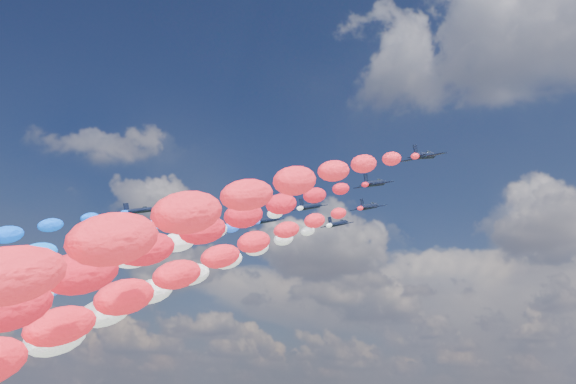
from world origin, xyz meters
The scene contains 14 objects.
jet_0 centered at (-31.91, -7.60, 109.09)m, with size 7.86×10.54×2.32m, color black, non-canonical shape.
jet_1 centered at (-24.23, 3.65, 109.09)m, with size 7.86×10.54×2.32m, color black, non-canonical shape.
jet_2 centered at (-12.54, 14.80, 109.09)m, with size 7.86×10.54×2.32m, color black, non-canonical shape.
trail_2 centered at (-12.54, -51.09, 79.88)m, with size 6.59×129.87×62.29m, color blue, non-canonical shape.
jet_3 centered at (1.74, 10.30, 109.09)m, with size 7.86×10.54×2.32m, color black, non-canonical shape.
trail_3 centered at (1.74, -55.60, 79.88)m, with size 6.59×129.87×62.29m, color white, non-canonical shape.
jet_4 centered at (-0.58, 26.58, 109.09)m, with size 7.86×10.54×2.32m, color black, non-canonical shape.
trail_4 centered at (-0.58, -39.31, 79.88)m, with size 6.59×129.87×62.29m, color silver, non-canonical shape.
jet_5 centered at (12.45, 17.25, 109.09)m, with size 7.86×10.54×2.32m, color black, non-canonical shape.
trail_5 centered at (12.45, -48.64, 79.88)m, with size 6.59×129.87×62.29m, color red, non-canonical shape.
jet_6 centered at (20.96, 2.91, 109.09)m, with size 7.86×10.54×2.32m, color black, non-canonical shape.
trail_6 centered at (20.96, -62.99, 79.88)m, with size 6.59×129.87×62.29m, color red, non-canonical shape.
jet_7 centered at (35.37, -6.75, 109.09)m, with size 7.86×10.54×2.32m, color black, non-canonical shape.
trail_7 centered at (35.37, -72.65, 79.88)m, with size 6.59×129.87×62.29m, color red, non-canonical shape.
Camera 1 is at (79.69, -118.28, 66.81)m, focal length 44.88 mm.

